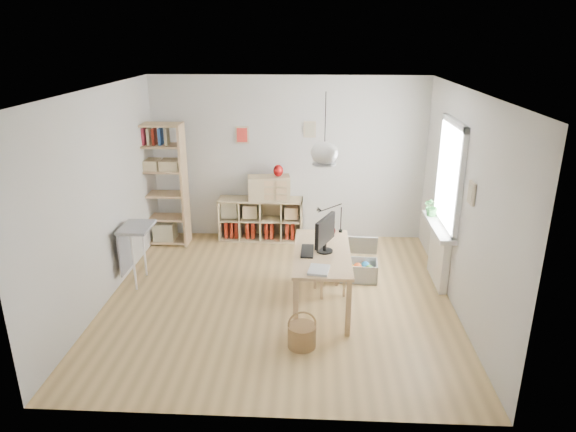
{
  "coord_description": "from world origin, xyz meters",
  "views": [
    {
      "loc": [
        0.43,
        -6.03,
        3.32
      ],
      "look_at": [
        0.1,
        0.3,
        1.05
      ],
      "focal_mm": 32.0,
      "sensor_mm": 36.0,
      "label": 1
    }
  ],
  "objects_px": {
    "desk": "(322,258)",
    "chair": "(329,262)",
    "cube_shelf": "(260,222)",
    "tall_bookshelf": "(160,180)",
    "drawer_chest": "(269,188)",
    "storage_chest": "(359,266)",
    "monitor": "(325,233)"
  },
  "relations": [
    {
      "from": "chair",
      "to": "monitor",
      "type": "distance_m",
      "value": 0.7
    },
    {
      "from": "desk",
      "to": "cube_shelf",
      "type": "distance_m",
      "value": 2.48
    },
    {
      "from": "storage_chest",
      "to": "monitor",
      "type": "height_order",
      "value": "monitor"
    },
    {
      "from": "monitor",
      "to": "chair",
      "type": "bearing_deg",
      "value": 103.63
    },
    {
      "from": "tall_bookshelf",
      "to": "chair",
      "type": "bearing_deg",
      "value": -30.19
    },
    {
      "from": "desk",
      "to": "storage_chest",
      "type": "bearing_deg",
      "value": 56.05
    },
    {
      "from": "desk",
      "to": "cube_shelf",
      "type": "bearing_deg",
      "value": 114.61
    },
    {
      "from": "tall_bookshelf",
      "to": "chair",
      "type": "height_order",
      "value": "tall_bookshelf"
    },
    {
      "from": "chair",
      "to": "desk",
      "type": "bearing_deg",
      "value": -120.76
    },
    {
      "from": "desk",
      "to": "chair",
      "type": "xyz_separation_m",
      "value": [
        0.1,
        0.39,
        -0.23
      ]
    },
    {
      "from": "cube_shelf",
      "to": "desk",
      "type": "bearing_deg",
      "value": -65.39
    },
    {
      "from": "tall_bookshelf",
      "to": "chair",
      "type": "xyz_separation_m",
      "value": [
        2.69,
        -1.56,
        -0.67
      ]
    },
    {
      "from": "tall_bookshelf",
      "to": "storage_chest",
      "type": "bearing_deg",
      "value": -19.85
    },
    {
      "from": "tall_bookshelf",
      "to": "drawer_chest",
      "type": "relative_size",
      "value": 2.93
    },
    {
      "from": "chair",
      "to": "storage_chest",
      "type": "xyz_separation_m",
      "value": [
        0.45,
        0.43,
        -0.24
      ]
    },
    {
      "from": "monitor",
      "to": "drawer_chest",
      "type": "relative_size",
      "value": 0.72
    },
    {
      "from": "desk",
      "to": "chair",
      "type": "distance_m",
      "value": 0.46
    },
    {
      "from": "chair",
      "to": "storage_chest",
      "type": "distance_m",
      "value": 0.67
    },
    {
      "from": "desk",
      "to": "cube_shelf",
      "type": "height_order",
      "value": "desk"
    },
    {
      "from": "cube_shelf",
      "to": "chair",
      "type": "bearing_deg",
      "value": -58.69
    },
    {
      "from": "chair",
      "to": "monitor",
      "type": "relative_size",
      "value": 1.5
    },
    {
      "from": "tall_bookshelf",
      "to": "drawer_chest",
      "type": "distance_m",
      "value": 1.75
    },
    {
      "from": "monitor",
      "to": "storage_chest",
      "type": "bearing_deg",
      "value": 81.35
    },
    {
      "from": "chair",
      "to": "monitor",
      "type": "xyz_separation_m",
      "value": [
        -0.07,
        -0.39,
        0.58
      ]
    },
    {
      "from": "chair",
      "to": "monitor",
      "type": "height_order",
      "value": "monitor"
    },
    {
      "from": "storage_chest",
      "to": "monitor",
      "type": "bearing_deg",
      "value": -118.14
    },
    {
      "from": "storage_chest",
      "to": "chair",
      "type": "bearing_deg",
      "value": -132.06
    },
    {
      "from": "tall_bookshelf",
      "to": "chair",
      "type": "distance_m",
      "value": 3.18
    },
    {
      "from": "chair",
      "to": "drawer_chest",
      "type": "bearing_deg",
      "value": 101.62
    },
    {
      "from": "desk",
      "to": "cube_shelf",
      "type": "relative_size",
      "value": 1.07
    },
    {
      "from": "chair",
      "to": "cube_shelf",
      "type": "bearing_deg",
      "value": 104.97
    },
    {
      "from": "storage_chest",
      "to": "drawer_chest",
      "type": "distance_m",
      "value": 2.1
    }
  ]
}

